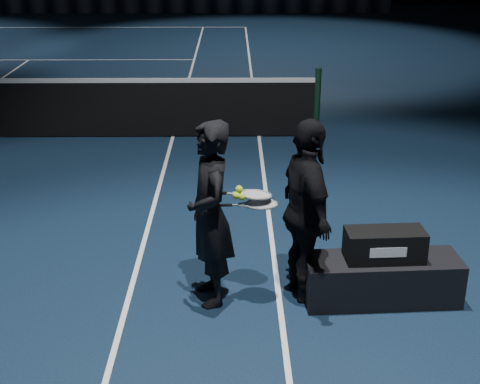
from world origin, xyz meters
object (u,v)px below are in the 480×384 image
object	(u,v)px
racket_upper	(255,195)
racket_lower	(262,204)
player_b	(307,212)
tennis_balls	(239,194)
racket_bag	(385,245)
player_a	(210,214)
player_bench	(381,279)

from	to	relation	value
racket_upper	racket_lower	bearing A→B (deg)	-42.66
player_b	tennis_balls	bearing A→B (deg)	79.20
racket_upper	tennis_balls	distance (m)	0.15
racket_bag	player_a	size ratio (longest dim) A/B	0.41
player_a	player_b	xyz separation A→B (m)	(0.85, 0.05, 0.00)
player_bench	player_b	size ratio (longest dim) A/B	0.83
racket_bag	racket_lower	distance (m)	1.15
racket_lower	racket_upper	size ratio (longest dim) A/B	1.00
racket_bag	player_a	distance (m)	1.57
player_bench	player_b	distance (m)	0.94
player_a	player_b	size ratio (longest dim) A/B	1.00
racket_lower	racket_upper	world-z (taller)	racket_upper
racket_bag	tennis_balls	size ratio (longest dim) A/B	5.79
racket_bag	racket_upper	bearing A→B (deg)	171.84
player_bench	player_a	bearing A→B (deg)	175.44
tennis_balls	racket_lower	bearing A→B (deg)	1.72
player_bench	racket_bag	world-z (taller)	racket_bag
racket_bag	racket_upper	size ratio (longest dim) A/B	1.02
racket_bag	player_b	bearing A→B (deg)	169.79
player_a	player_bench	bearing A→B (deg)	73.68
player_b	racket_lower	bearing A→B (deg)	79.68
player_bench	tennis_balls	size ratio (longest dim) A/B	11.59
racket_lower	racket_upper	distance (m)	0.10
player_bench	racket_bag	xyz separation A→B (m)	(0.00, 0.00, 0.35)
player_b	racket_upper	size ratio (longest dim) A/B	2.47
racket_lower	player_b	bearing A→B (deg)	-0.00
player_b	racket_lower	world-z (taller)	player_b
player_b	racket_upper	xyz separation A→B (m)	(-0.45, 0.01, 0.16)
player_a	racket_upper	xyz separation A→B (m)	(0.40, 0.06, 0.16)
player_a	racket_lower	world-z (taller)	player_a
player_bench	player_a	size ratio (longest dim) A/B	0.83
racket_upper	player_bench	bearing A→B (deg)	-12.23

